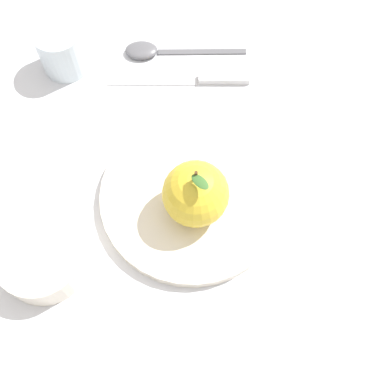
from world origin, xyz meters
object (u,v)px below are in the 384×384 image
cup (61,48)px  spoon (155,51)px  knife (192,79)px  dinner_plate (192,195)px  side_bowl (42,257)px  apple (196,194)px

cup → spoon: size_ratio=0.39×
knife → spoon: bearing=-158.9°
cup → knife: (0.10, 0.15, -0.03)m
dinner_plate → side_bowl: size_ratio=2.25×
apple → knife: (-0.19, 0.08, -0.05)m
apple → knife: apple is taller
side_bowl → cup: cup is taller
apple → side_bowl: (-0.02, -0.19, -0.03)m
side_bowl → spoon: (-0.24, 0.25, -0.02)m
dinner_plate → side_bowl: side_bowl is taller
apple → knife: bearing=156.2°
apple → dinner_plate: bearing=167.6°
side_bowl → spoon: bearing=134.4°
dinner_plate → cup: bearing=-164.6°
dinner_plate → cup: 0.28m
apple → side_bowl: size_ratio=0.92×
knife → spoon: 0.07m
side_bowl → spoon: 0.35m
apple → cup: 0.30m
dinner_plate → side_bowl: 0.20m
dinner_plate → apple: apple is taller
dinner_plate → knife: 0.19m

